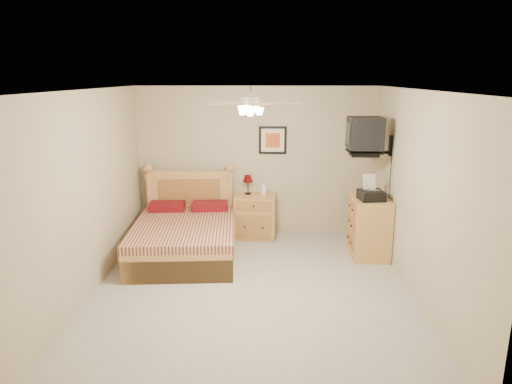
{
  "coord_description": "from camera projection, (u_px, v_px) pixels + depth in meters",
  "views": [
    {
      "loc": [
        0.2,
        -5.31,
        2.66
      ],
      "look_at": [
        0.03,
        0.9,
        1.07
      ],
      "focal_mm": 32.0,
      "sensor_mm": 36.0,
      "label": 1
    }
  ],
  "objects": [
    {
      "name": "table_lamp",
      "position": [
        248.0,
        185.0,
        7.62
      ],
      "size": [
        0.21,
        0.21,
        0.33
      ],
      "primitive_type": null,
      "rotation": [
        0.0,
        0.0,
        -0.23
      ],
      "color": "#4E060A",
      "rests_on": "nightstand"
    },
    {
      "name": "bed",
      "position": [
        184.0,
        217.0,
        6.77
      ],
      "size": [
        1.6,
        2.02,
        1.25
      ],
      "primitive_type": null,
      "rotation": [
        0.0,
        0.0,
        0.07
      ],
      "color": "tan",
      "rests_on": "ground"
    },
    {
      "name": "lotion_bottle",
      "position": [
        264.0,
        188.0,
        7.58
      ],
      "size": [
        0.1,
        0.1,
        0.22
      ],
      "primitive_type": "imported",
      "rotation": [
        0.0,
        0.0,
        0.23
      ],
      "color": "white",
      "rests_on": "nightstand"
    },
    {
      "name": "ceiling",
      "position": [
        251.0,
        90.0,
        5.19
      ],
      "size": [
        4.0,
        4.5,
        0.04
      ],
      "primitive_type": "cube",
      "color": "white",
      "rests_on": "ground"
    },
    {
      "name": "framed_picture",
      "position": [
        273.0,
        140.0,
        7.56
      ],
      "size": [
        0.46,
        0.04,
        0.46
      ],
      "primitive_type": "cube",
      "color": "black",
      "rests_on": "wall_back"
    },
    {
      "name": "wall_back",
      "position": [
        256.0,
        162.0,
        7.68
      ],
      "size": [
        4.0,
        0.04,
        2.5
      ],
      "primitive_type": "cube",
      "color": "tan",
      "rests_on": "ground"
    },
    {
      "name": "ceiling_fan",
      "position": [
        251.0,
        103.0,
        5.03
      ],
      "size": [
        1.14,
        1.14,
        0.28
      ],
      "primitive_type": null,
      "color": "silver",
      "rests_on": "ceiling"
    },
    {
      "name": "magazine_upper",
      "position": [
        362.0,
        190.0,
        7.04
      ],
      "size": [
        0.34,
        0.37,
        0.02
      ],
      "primitive_type": "imported",
      "rotation": [
        0.0,
        0.0,
        0.49
      ],
      "color": "gray",
      "rests_on": "magazine_lower"
    },
    {
      "name": "wall_front",
      "position": [
        240.0,
        275.0,
        3.32
      ],
      "size": [
        4.0,
        0.04,
        2.5
      ],
      "primitive_type": "cube",
      "color": "tan",
      "rests_on": "ground"
    },
    {
      "name": "floor",
      "position": [
        252.0,
        291.0,
        5.81
      ],
      "size": [
        4.5,
        4.5,
        0.0
      ],
      "primitive_type": "plane",
      "color": "#9F9A8F",
      "rests_on": "ground"
    },
    {
      "name": "wall_tv",
      "position": [
        375.0,
        136.0,
        6.61
      ],
      "size": [
        0.56,
        0.46,
        0.58
      ],
      "primitive_type": null,
      "color": "black",
      "rests_on": "wall_right"
    },
    {
      "name": "fax_machine",
      "position": [
        372.0,
        188.0,
        6.58
      ],
      "size": [
        0.39,
        0.41,
        0.36
      ],
      "primitive_type": null,
      "rotation": [
        0.0,
        0.0,
        0.15
      ],
      "color": "black",
      "rests_on": "dresser"
    },
    {
      "name": "dresser",
      "position": [
        369.0,
        226.0,
        6.87
      ],
      "size": [
        0.55,
        0.78,
        0.91
      ],
      "primitive_type": "cube",
      "rotation": [
        0.0,
        0.0,
        -0.02
      ],
      "color": "#B27F35",
      "rests_on": "ground"
    },
    {
      "name": "wall_left",
      "position": [
        88.0,
        195.0,
        5.55
      ],
      "size": [
        0.04,
        4.5,
        2.5
      ],
      "primitive_type": "cube",
      "color": "tan",
      "rests_on": "ground"
    },
    {
      "name": "wall_right",
      "position": [
        419.0,
        197.0,
        5.45
      ],
      "size": [
        0.04,
        4.5,
        2.5
      ],
      "primitive_type": "cube",
      "color": "tan",
      "rests_on": "ground"
    },
    {
      "name": "magazine_lower",
      "position": [
        363.0,
        192.0,
        7.03
      ],
      "size": [
        0.3,
        0.33,
        0.03
      ],
      "primitive_type": "imported",
      "rotation": [
        0.0,
        0.0,
        0.41
      ],
      "color": "tan",
      "rests_on": "dresser"
    },
    {
      "name": "nightstand",
      "position": [
        256.0,
        216.0,
        7.66
      ],
      "size": [
        0.72,
        0.56,
        0.73
      ],
      "primitive_type": "cube",
      "rotation": [
        0.0,
        0.0,
        -0.09
      ],
      "color": "#AB7E38",
      "rests_on": "ground"
    }
  ]
}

